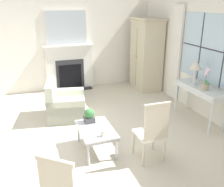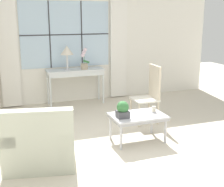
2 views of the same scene
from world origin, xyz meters
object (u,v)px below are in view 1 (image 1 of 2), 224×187
at_px(coffee_table, 96,131).
at_px(potted_plant_small, 89,116).
at_px(armchair_upholstered, 65,105).
at_px(pillar_candle, 103,134).
at_px(table_lamp, 196,66).
at_px(armoire, 146,54).
at_px(potted_orchid, 206,81).
at_px(side_chair_wooden, 153,129).
at_px(console_table, 200,91).
at_px(fireplace, 69,64).

distance_m(coffee_table, potted_plant_small, 0.33).
distance_m(armchair_upholstered, pillar_candle, 1.89).
distance_m(table_lamp, pillar_candle, 2.61).
xyz_separation_m(armoire, potted_orchid, (2.56, 0.03, -0.06)).
bearing_deg(potted_orchid, pillar_candle, -77.71).
height_order(side_chair_wooden, potted_plant_small, side_chair_wooden).
distance_m(armoire, pillar_candle, 3.88).
bearing_deg(coffee_table, potted_plant_small, -171.10).
xyz_separation_m(armoire, pillar_candle, (3.07, -2.31, -0.54)).
relative_size(potted_plant_small, pillar_candle, 2.30).
distance_m(table_lamp, potted_orchid, 0.44).
distance_m(potted_orchid, coffee_table, 2.45).
bearing_deg(console_table, armoire, -177.77).
relative_size(armchair_upholstered, coffee_table, 1.23).
height_order(fireplace, armoire, fireplace).
bearing_deg(fireplace, table_lamp, 37.52).
bearing_deg(potted_orchid, armoire, -179.26).
distance_m(console_table, pillar_candle, 2.51).
bearing_deg(console_table, table_lamp, -165.44).
bearing_deg(table_lamp, fireplace, -142.48).
bearing_deg(console_table, potted_plant_small, -86.89).
height_order(coffee_table, pillar_candle, pillar_candle).
relative_size(coffee_table, pillar_candle, 7.55).
bearing_deg(armchair_upholstered, fireplace, 165.92).
bearing_deg(fireplace, potted_plant_small, -4.23).
relative_size(fireplace, console_table, 1.80).
bearing_deg(fireplace, pillar_candle, -2.50).
bearing_deg(potted_orchid, table_lamp, 178.17).
bearing_deg(armchair_upholstered, pillar_candle, 9.52).
height_order(fireplace, pillar_candle, fireplace).
relative_size(console_table, side_chair_wooden, 1.19).
relative_size(fireplace, armchair_upholstered, 2.19).
bearing_deg(armoire, table_lamp, 1.18).
xyz_separation_m(console_table, potted_orchid, (0.19, -0.06, 0.27)).
bearing_deg(armoire, coffee_table, -40.10).
xyz_separation_m(fireplace, potted_orchid, (3.23, 2.18, 0.20)).
bearing_deg(table_lamp, console_table, 14.56).
height_order(armoire, coffee_table, armoire).
distance_m(fireplace, armoire, 2.26).
height_order(console_table, table_lamp, table_lamp).
height_order(fireplace, coffee_table, fireplace).
distance_m(console_table, armchair_upholstered, 2.97).
bearing_deg(coffee_table, console_table, 99.48).
bearing_deg(console_table, fireplace, -143.59).
relative_size(armoire, coffee_table, 2.42).
height_order(console_table, potted_plant_small, console_table).
bearing_deg(potted_plant_small, potted_orchid, 88.65).
height_order(side_chair_wooden, coffee_table, side_chair_wooden).
bearing_deg(armchair_upholstered, side_chair_wooden, 25.98).
bearing_deg(potted_plant_small, pillar_candle, 7.21).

